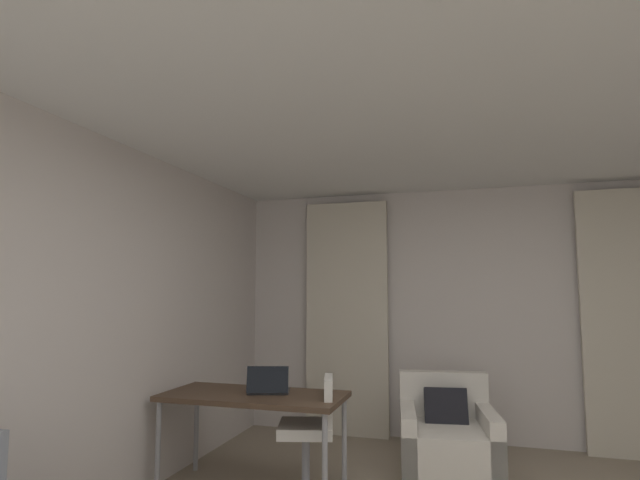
{
  "coord_description": "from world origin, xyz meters",
  "views": [
    {
      "loc": [
        -0.08,
        -2.48,
        1.52
      ],
      "look_at": [
        -1.21,
        1.34,
        1.93
      ],
      "focal_mm": 28.27,
      "sensor_mm": 36.0,
      "label": 1
    }
  ],
  "objects_px": {
    "desk_chair": "(311,443)",
    "laptop": "(268,387)",
    "desk": "(254,401)",
    "armchair": "(448,441)"
  },
  "relations": [
    {
      "from": "desk_chair",
      "to": "laptop",
      "type": "relative_size",
      "value": 2.34
    },
    {
      "from": "desk",
      "to": "laptop",
      "type": "height_order",
      "value": "laptop"
    },
    {
      "from": "armchair",
      "to": "desk",
      "type": "height_order",
      "value": "armchair"
    },
    {
      "from": "armchair",
      "to": "laptop",
      "type": "height_order",
      "value": "laptop"
    },
    {
      "from": "armchair",
      "to": "desk",
      "type": "xyz_separation_m",
      "value": [
        -1.43,
        -0.77,
        0.4
      ]
    },
    {
      "from": "armchair",
      "to": "laptop",
      "type": "bearing_deg",
      "value": -150.89
    },
    {
      "from": "desk",
      "to": "desk_chair",
      "type": "height_order",
      "value": "desk_chair"
    },
    {
      "from": "armchair",
      "to": "desk",
      "type": "relative_size",
      "value": 0.66
    },
    {
      "from": "desk_chair",
      "to": "laptop",
      "type": "xyz_separation_m",
      "value": [
        -0.37,
        0.05,
        0.38
      ]
    },
    {
      "from": "desk_chair",
      "to": "laptop",
      "type": "height_order",
      "value": "laptop"
    }
  ]
}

